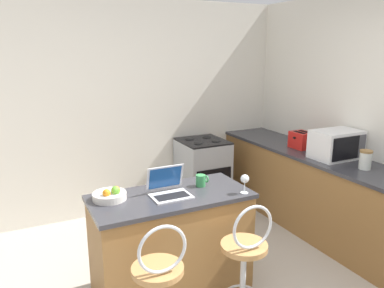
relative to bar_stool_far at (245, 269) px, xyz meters
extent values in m
cube|color=silver|center=(-0.03, 2.43, 0.84)|extent=(12.00, 0.06, 2.60)
cube|color=olive|center=(-0.33, 0.57, -0.03)|extent=(1.24, 0.57, 0.85)
cube|color=#333338|center=(-0.33, 0.57, 0.41)|extent=(1.27, 0.60, 0.03)
cube|color=olive|center=(1.60, 0.85, -0.03)|extent=(0.61, 3.10, 0.85)
cube|color=#333338|center=(1.60, 0.85, 0.41)|extent=(0.64, 3.13, 0.03)
cylinder|color=#B7844C|center=(-0.66, 0.02, 0.18)|extent=(0.34, 0.34, 0.04)
torus|color=silver|center=(-0.66, -0.08, 0.37)|extent=(0.32, 0.02, 0.32)
cylinder|color=silver|center=(0.00, 0.02, -0.14)|extent=(0.04, 0.04, 0.61)
cylinder|color=#B7844C|center=(0.00, 0.02, 0.18)|extent=(0.34, 0.34, 0.04)
torus|color=silver|center=(0.00, -0.08, 0.37)|extent=(0.32, 0.02, 0.32)
cube|color=silver|center=(-0.35, 0.53, 0.44)|extent=(0.31, 0.22, 0.01)
cube|color=black|center=(-0.35, 0.51, 0.44)|extent=(0.26, 0.12, 0.00)
cube|color=silver|center=(-0.35, 0.65, 0.55)|extent=(0.31, 0.07, 0.21)
cube|color=#19478C|center=(-0.35, 0.65, 0.55)|extent=(0.27, 0.05, 0.17)
cube|color=white|center=(1.64, 0.76, 0.58)|extent=(0.50, 0.33, 0.30)
cube|color=black|center=(1.59, 0.59, 0.58)|extent=(0.35, 0.01, 0.24)
cube|color=#4C4C51|center=(1.82, 0.59, 0.58)|extent=(0.10, 0.01, 0.24)
cube|color=red|center=(1.60, 1.24, 0.53)|extent=(0.20, 0.24, 0.19)
cube|color=black|center=(1.56, 1.24, 0.62)|extent=(0.04, 0.17, 0.00)
cube|color=black|center=(1.65, 1.24, 0.62)|extent=(0.04, 0.17, 0.00)
cube|color=black|center=(1.49, 1.24, 0.56)|extent=(0.02, 0.02, 0.02)
cube|color=#9EA3A8|center=(0.75, 2.08, -0.02)|extent=(0.56, 0.60, 0.87)
cube|color=black|center=(0.75, 1.77, -0.06)|extent=(0.47, 0.01, 0.39)
cube|color=black|center=(0.75, 2.08, 0.42)|extent=(0.56, 0.60, 0.02)
cylinder|color=black|center=(0.62, 1.96, 0.43)|extent=(0.11, 0.11, 0.01)
cylinder|color=black|center=(0.88, 1.96, 0.43)|extent=(0.11, 0.11, 0.01)
cylinder|color=black|center=(0.62, 2.20, 0.43)|extent=(0.11, 0.11, 0.01)
cylinder|color=black|center=(0.88, 2.20, 0.43)|extent=(0.11, 0.11, 0.01)
cylinder|color=silver|center=(-0.79, 0.69, 0.46)|extent=(0.26, 0.26, 0.05)
sphere|color=red|center=(-0.75, 0.66, 0.51)|extent=(0.07, 0.07, 0.07)
sphere|color=orange|center=(-0.82, 0.65, 0.50)|extent=(0.06, 0.06, 0.06)
sphere|color=#66B233|center=(-0.75, 0.66, 0.51)|extent=(0.07, 0.07, 0.07)
cylinder|color=silver|center=(0.21, 0.34, 0.43)|extent=(0.06, 0.06, 0.00)
cylinder|color=silver|center=(0.21, 0.34, 0.48)|extent=(0.01, 0.01, 0.09)
sphere|color=silver|center=(0.21, 0.34, 0.55)|extent=(0.07, 0.07, 0.07)
cylinder|color=#338447|center=(-0.03, 0.64, 0.48)|extent=(0.08, 0.08, 0.10)
torus|color=#338447|center=(0.03, 0.64, 0.48)|extent=(0.01, 0.06, 0.06)
cylinder|color=silver|center=(1.60, 0.35, 0.51)|extent=(0.11, 0.11, 0.17)
cylinder|color=olive|center=(1.60, 0.35, 0.61)|extent=(0.12, 0.12, 0.02)
camera|label=1|loc=(-1.41, -1.99, 1.54)|focal=35.00mm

